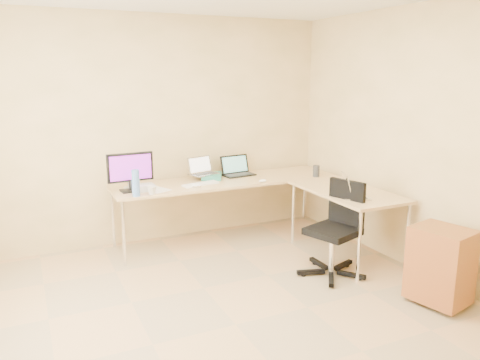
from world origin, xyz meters
name	(u,v)px	position (x,y,z in m)	size (l,w,h in m)	color
floor	(236,325)	(0.00, 0.00, 0.00)	(4.50, 4.50, 0.00)	tan
wall_back	(155,131)	(0.00, 2.25, 1.30)	(4.50, 4.50, 0.00)	beige
wall_right	(444,146)	(2.10, 0.00, 1.30)	(4.50, 4.50, 0.00)	beige
desk_main	(227,210)	(0.72, 1.85, 0.36)	(2.65, 0.70, 0.73)	tan
desk_return	(346,223)	(1.70, 0.85, 0.36)	(0.70, 1.30, 0.73)	tan
monitor	(130,172)	(-0.40, 1.78, 0.94)	(0.48, 0.16, 0.41)	black
book_stack	(212,176)	(0.60, 2.01, 0.76)	(0.23, 0.31, 0.05)	#298068
laptop_center	(204,166)	(0.50, 2.01, 0.88)	(0.32, 0.24, 0.21)	#AFB0B9
laptop_black	(238,166)	(0.96, 2.02, 0.85)	(0.38, 0.28, 0.24)	black
keyboard	(201,184)	(0.36, 1.74, 0.74)	(0.42, 0.12, 0.02)	white
mouse	(263,181)	(1.05, 1.57, 0.75)	(0.09, 0.06, 0.03)	white
mug	(152,190)	(-0.24, 1.55, 0.78)	(0.10, 0.10, 0.09)	beige
cd_stack	(196,186)	(0.28, 1.66, 0.74)	(0.11, 0.11, 0.03)	white
water_bottle	(136,183)	(-0.40, 1.55, 0.87)	(0.08, 0.08, 0.28)	#517FC3
papers	(155,190)	(-0.16, 1.73, 0.73)	(0.21, 0.30, 0.01)	white
white_box	(144,188)	(-0.27, 1.73, 0.77)	(0.20, 0.14, 0.07)	silver
desk_fan	(128,175)	(-0.40, 1.90, 0.88)	(0.24, 0.24, 0.31)	silver
black_cup	(316,171)	(1.77, 1.55, 0.80)	(0.08, 0.08, 0.14)	#2B2B2B
laptop_return	(356,188)	(1.58, 0.56, 0.83)	(0.24, 0.30, 0.20)	silver
office_chair	(333,226)	(1.26, 0.48, 0.50)	(0.56, 0.56, 0.93)	black
cabinet	(441,265)	(1.73, -0.41, 0.36)	(0.37, 0.46, 0.64)	brown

